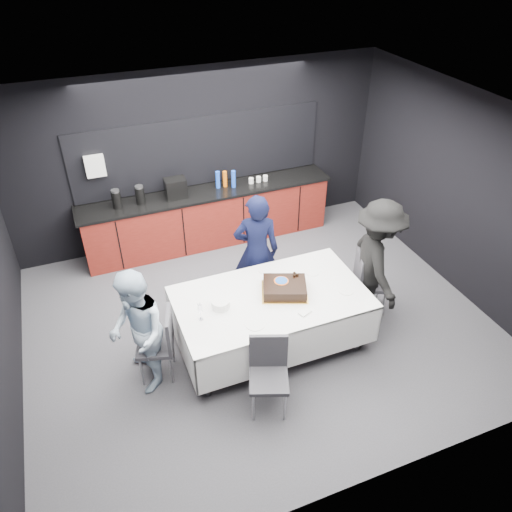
# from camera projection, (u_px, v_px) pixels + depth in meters

# --- Properties ---
(ground) EXTENTS (6.00, 6.00, 0.00)m
(ground) POSITION_uv_depth(u_px,v_px,m) (259.00, 323.00, 6.78)
(ground) COLOR #444449
(ground) RESTS_ON ground
(room_shell) EXTENTS (6.04, 5.04, 2.82)m
(room_shell) POSITION_uv_depth(u_px,v_px,m) (259.00, 203.00, 5.71)
(room_shell) COLOR white
(room_shell) RESTS_ON ground
(kitchenette) EXTENTS (4.10, 0.64, 2.05)m
(kitchenette) POSITION_uv_depth(u_px,v_px,m) (207.00, 213.00, 8.15)
(kitchenette) COLOR #61150F
(kitchenette) RESTS_ON ground
(party_table) EXTENTS (2.32, 1.32, 0.78)m
(party_table) POSITION_uv_depth(u_px,v_px,m) (271.00, 305.00, 6.11)
(party_table) COLOR #99999E
(party_table) RESTS_ON ground
(cake_assembly) EXTENTS (0.68, 0.63, 0.17)m
(cake_assembly) POSITION_uv_depth(u_px,v_px,m) (285.00, 288.00, 6.05)
(cake_assembly) COLOR #F1B146
(cake_assembly) RESTS_ON party_table
(plate_stack) EXTENTS (0.22, 0.22, 0.10)m
(plate_stack) POSITION_uv_depth(u_px,v_px,m) (221.00, 304.00, 5.84)
(plate_stack) COLOR white
(plate_stack) RESTS_ON party_table
(loose_plate_near) EXTENTS (0.22, 0.22, 0.01)m
(loose_plate_near) POSITION_uv_depth(u_px,v_px,m) (255.00, 324.00, 5.62)
(loose_plate_near) COLOR white
(loose_plate_near) RESTS_ON party_table
(loose_plate_right_a) EXTENTS (0.19, 0.19, 0.01)m
(loose_plate_right_a) POSITION_uv_depth(u_px,v_px,m) (312.00, 272.00, 6.43)
(loose_plate_right_a) COLOR white
(loose_plate_right_a) RESTS_ON party_table
(loose_plate_right_b) EXTENTS (0.20, 0.20, 0.01)m
(loose_plate_right_b) POSITION_uv_depth(u_px,v_px,m) (346.00, 290.00, 6.12)
(loose_plate_right_b) COLOR white
(loose_plate_right_b) RESTS_ON party_table
(loose_plate_far) EXTENTS (0.18, 0.18, 0.01)m
(loose_plate_far) POSITION_uv_depth(u_px,v_px,m) (265.00, 270.00, 6.46)
(loose_plate_far) COLOR white
(loose_plate_far) RESTS_ON party_table
(fork_pile) EXTENTS (0.17, 0.14, 0.02)m
(fork_pile) POSITION_uv_depth(u_px,v_px,m) (305.00, 312.00, 5.78)
(fork_pile) COLOR white
(fork_pile) RESTS_ON party_table
(champagne_flute) EXTENTS (0.06, 0.06, 0.22)m
(champagne_flute) POSITION_uv_depth(u_px,v_px,m) (200.00, 309.00, 5.60)
(champagne_flute) COLOR white
(champagne_flute) RESTS_ON party_table
(chair_left) EXTENTS (0.52, 0.52, 0.92)m
(chair_left) POSITION_uv_depth(u_px,v_px,m) (161.00, 340.00, 5.76)
(chair_left) COLOR #333338
(chair_left) RESTS_ON ground
(chair_right) EXTENTS (0.54, 0.54, 0.92)m
(chair_right) POSITION_uv_depth(u_px,v_px,m) (366.00, 278.00, 6.72)
(chair_right) COLOR #333338
(chair_right) RESTS_ON ground
(chair_near) EXTENTS (0.54, 0.54, 0.92)m
(chair_near) POSITION_uv_depth(u_px,v_px,m) (269.00, 369.00, 5.41)
(chair_near) COLOR #333338
(chair_near) RESTS_ON ground
(person_center) EXTENTS (0.71, 0.57, 1.69)m
(person_center) POSITION_uv_depth(u_px,v_px,m) (256.00, 251.00, 6.71)
(person_center) COLOR black
(person_center) RESTS_ON ground
(person_left) EXTENTS (0.61, 0.78, 1.57)m
(person_left) POSITION_uv_depth(u_px,v_px,m) (137.00, 333.00, 5.51)
(person_left) COLOR silver
(person_left) RESTS_ON ground
(person_right) EXTENTS (0.88, 1.25, 1.75)m
(person_right) POSITION_uv_depth(u_px,v_px,m) (376.00, 262.00, 6.44)
(person_right) COLOR black
(person_right) RESTS_ON ground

